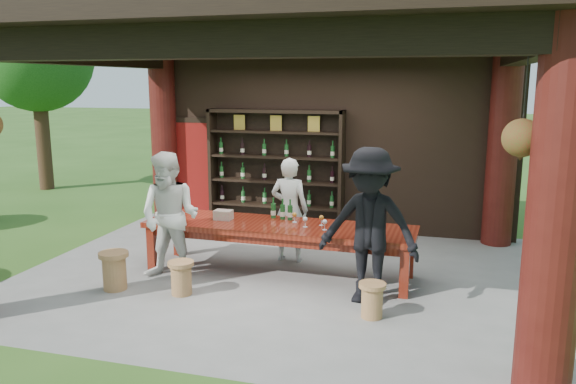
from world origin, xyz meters
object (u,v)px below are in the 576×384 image
(guest_woman, at_px, (170,217))
(tasting_table, at_px, (279,232))
(host, at_px, (289,210))
(stool_near_left, at_px, (181,277))
(napkin_basket, at_px, (223,215))
(guest_man, at_px, (369,226))
(wine_shelf, at_px, (275,170))
(stool_near_right, at_px, (372,299))
(stool_far_left, at_px, (114,270))

(guest_woman, bearing_deg, tasting_table, 23.60)
(tasting_table, bearing_deg, host, 91.70)
(stool_near_left, xyz_separation_m, napkin_basket, (0.14, 1.15, 0.58))
(guest_woman, relative_size, napkin_basket, 6.98)
(stool_near_left, bearing_deg, guest_man, 9.67)
(wine_shelf, bearing_deg, tasting_table, -72.11)
(wine_shelf, distance_m, stool_near_right, 4.36)
(stool_near_right, relative_size, stool_far_left, 0.82)
(guest_man, bearing_deg, host, 144.23)
(wine_shelf, distance_m, stool_far_left, 3.90)
(tasting_table, bearing_deg, stool_near_right, -38.08)
(stool_far_left, relative_size, guest_woman, 0.29)
(guest_man, bearing_deg, tasting_table, 161.28)
(wine_shelf, relative_size, napkin_basket, 9.87)
(tasting_table, bearing_deg, guest_woman, -156.73)
(wine_shelf, height_order, stool_near_right, wine_shelf)
(guest_man, bearing_deg, napkin_basket, 169.99)
(tasting_table, height_order, stool_far_left, tasting_table)
(tasting_table, xyz_separation_m, stool_near_right, (1.51, -1.18, -0.41))
(wine_shelf, xyz_separation_m, guest_woman, (-0.62, -3.03, -0.22))
(host, relative_size, guest_man, 0.82)
(host, bearing_deg, stool_near_right, 132.18)
(stool_near_left, bearing_deg, host, 60.77)
(stool_near_left, distance_m, stool_far_left, 0.95)
(stool_far_left, distance_m, host, 2.73)
(stool_near_right, distance_m, napkin_basket, 2.73)
(wine_shelf, distance_m, tasting_table, 2.60)
(stool_far_left, height_order, guest_woman, guest_woman)
(guest_man, bearing_deg, guest_woman, -173.82)
(napkin_basket, bearing_deg, guest_woman, -129.82)
(stool_near_left, distance_m, host, 2.10)
(stool_far_left, xyz_separation_m, guest_woman, (0.55, 0.59, 0.63))
(tasting_table, height_order, host, host)
(wine_shelf, distance_m, host, 1.96)
(tasting_table, distance_m, guest_woman, 1.55)
(stool_near_right, bearing_deg, napkin_basket, 152.83)
(wine_shelf, distance_m, guest_man, 3.81)
(guest_woman, height_order, guest_man, guest_man)
(stool_far_left, bearing_deg, guest_woman, 46.69)
(stool_far_left, relative_size, guest_man, 0.26)
(host, xyz_separation_m, napkin_basket, (-0.85, -0.61, 0.01))
(tasting_table, relative_size, guest_woman, 2.17)
(stool_far_left, relative_size, napkin_basket, 2.00)
(host, height_order, guest_woman, guest_woman)
(stool_near_right, relative_size, guest_woman, 0.24)
(tasting_table, bearing_deg, guest_man, -27.00)
(stool_far_left, distance_m, guest_woman, 1.02)
(tasting_table, distance_m, guest_man, 1.59)
(stool_far_left, distance_m, guest_man, 3.45)
(stool_near_right, height_order, guest_man, guest_man)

